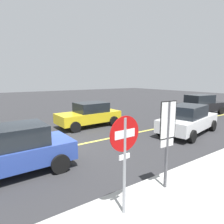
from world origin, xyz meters
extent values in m
plane|color=#2D2D30|center=(0.00, 0.00, 0.00)|extent=(80.00, 80.00, 0.00)
cube|color=#E0D14C|center=(3.00, 0.00, 0.01)|extent=(28.00, 0.16, 0.01)
cylinder|color=gray|center=(0.34, -5.11, 1.15)|extent=(0.07, 0.07, 2.30)
cylinder|color=red|center=(0.34, -5.11, 1.96)|extent=(0.76, 0.04, 0.76)
cube|color=white|center=(0.34, -5.11, 1.96)|extent=(0.53, 0.04, 0.18)
cube|color=white|center=(0.34, -5.11, 1.46)|extent=(0.28, 0.03, 0.11)
cube|color=#4C4C51|center=(1.91, -4.93, 1.25)|extent=(0.06, 0.06, 2.50)
cube|color=white|center=(1.91, -4.93, 2.02)|extent=(0.50, 0.06, 0.95)
cube|color=black|center=(1.91, -4.93, 2.02)|extent=(0.54, 0.06, 0.99)
cube|color=white|center=(1.91, -4.93, 1.41)|extent=(0.45, 0.05, 0.20)
cube|color=black|center=(13.84, 1.30, 0.66)|extent=(4.67, 2.26, 0.69)
cube|color=black|center=(13.61, 1.32, 1.35)|extent=(2.32, 1.77, 0.69)
cylinder|color=black|center=(15.46, 1.97, 0.32)|extent=(0.66, 0.30, 0.64)
cylinder|color=black|center=(15.25, 0.25, 0.32)|extent=(0.66, 0.30, 0.64)
cylinder|color=black|center=(12.42, 2.34, 0.32)|extent=(0.66, 0.30, 0.64)
cylinder|color=black|center=(12.21, 0.62, 0.32)|extent=(0.66, 0.30, 0.64)
cube|color=#2D479E|center=(-1.45, -1.37, 0.64)|extent=(4.14, 1.82, 0.64)
cube|color=black|center=(-1.25, -1.37, 1.28)|extent=(2.01, 1.56, 0.64)
cylinder|color=black|center=(-0.04, -2.20, 0.32)|extent=(0.64, 0.23, 0.64)
cylinder|color=black|center=(-0.08, -0.48, 0.32)|extent=(0.64, 0.23, 0.64)
cube|color=white|center=(7.63, -1.73, 0.65)|extent=(4.72, 2.55, 0.65)
cube|color=black|center=(7.41, -1.77, 1.30)|extent=(2.40, 1.89, 0.65)
cylinder|color=black|center=(8.95, -0.59, 0.32)|extent=(0.67, 0.34, 0.64)
cylinder|color=black|center=(9.29, -2.26, 0.32)|extent=(0.67, 0.34, 0.64)
cylinder|color=black|center=(5.97, -1.19, 0.32)|extent=(0.67, 0.34, 0.64)
cylinder|color=black|center=(6.31, -2.86, 0.32)|extent=(0.67, 0.34, 0.64)
cube|color=gold|center=(3.78, 2.97, 0.62)|extent=(4.10, 1.84, 0.61)
cube|color=black|center=(3.99, 2.97, 1.23)|extent=(1.99, 1.58, 0.61)
cylinder|color=black|center=(2.43, 2.06, 0.32)|extent=(0.65, 0.24, 0.64)
cylinder|color=black|center=(2.38, 3.79, 0.32)|extent=(0.65, 0.24, 0.64)
cylinder|color=black|center=(5.18, 2.14, 0.32)|extent=(0.65, 0.24, 0.64)
cylinder|color=black|center=(5.14, 3.87, 0.32)|extent=(0.65, 0.24, 0.64)
camera|label=1|loc=(-2.13, -8.20, 3.09)|focal=31.70mm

